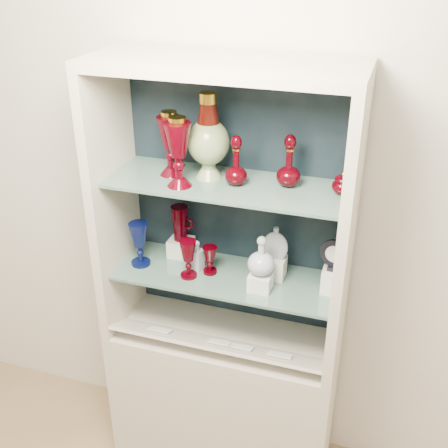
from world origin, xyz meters
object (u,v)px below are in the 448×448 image
(clear_square_bottle, at_px, (197,255))
(ruby_goblet_small, at_px, (210,260))
(pedestal_lamp_left, at_px, (170,144))
(pedestal_lamp_right, at_px, (178,152))
(ruby_goblet_tall, at_px, (188,259))
(ruby_decanter_a, at_px, (236,158))
(cobalt_goblet, at_px, (139,244))
(flat_flask, at_px, (276,242))
(clear_round_decanter, at_px, (261,257))
(enamel_urn, at_px, (208,136))
(lidded_bowl, at_px, (343,183))
(ruby_pitcher, at_px, (180,223))
(cameo_medallion, at_px, (335,255))
(ruby_decanter_b, at_px, (289,159))

(clear_square_bottle, bearing_deg, ruby_goblet_small, -7.99)
(pedestal_lamp_left, xyz_separation_m, pedestal_lamp_right, (0.07, -0.09, 0.01))
(ruby_goblet_tall, bearing_deg, ruby_decanter_a, 16.42)
(cobalt_goblet, height_order, flat_flask, flat_flask)
(clear_round_decanter, bearing_deg, enamel_urn, 159.39)
(lidded_bowl, bearing_deg, ruby_pitcher, 175.04)
(lidded_bowl, distance_m, cobalt_goblet, 0.90)
(cobalt_goblet, xyz_separation_m, clear_square_bottle, (0.25, 0.03, -0.03))
(clear_round_decanter, bearing_deg, cameo_medallion, 14.06)
(lidded_bowl, distance_m, flat_flask, 0.39)
(enamel_urn, height_order, clear_round_decanter, enamel_urn)
(ruby_decanter_a, bearing_deg, cameo_medallion, 2.37)
(lidded_bowl, bearing_deg, clear_round_decanter, -161.44)
(enamel_urn, height_order, flat_flask, enamel_urn)
(enamel_urn, bearing_deg, flat_flask, 2.95)
(lidded_bowl, height_order, ruby_goblet_small, lidded_bowl)
(cobalt_goblet, bearing_deg, flat_flask, 8.03)
(lidded_bowl, bearing_deg, pedestal_lamp_right, -169.28)
(ruby_decanter_b, bearing_deg, clear_round_decanter, -124.69)
(ruby_decanter_b, height_order, flat_flask, ruby_decanter_b)
(ruby_decanter_a, height_order, clear_square_bottle, ruby_decanter_a)
(ruby_decanter_a, distance_m, flat_flask, 0.40)
(enamel_urn, bearing_deg, pedestal_lamp_left, -172.64)
(ruby_decanter_a, bearing_deg, pedestal_lamp_left, 175.75)
(clear_square_bottle, bearing_deg, cobalt_goblet, -172.16)
(cobalt_goblet, xyz_separation_m, ruby_goblet_tall, (0.23, -0.03, -0.01))
(clear_round_decanter, distance_m, cameo_medallion, 0.28)
(ruby_goblet_small, xyz_separation_m, ruby_pitcher, (-0.17, 0.10, 0.10))
(ruby_decanter_b, relative_size, ruby_goblet_small, 1.75)
(flat_flask, height_order, cameo_medallion, cameo_medallion)
(lidded_bowl, bearing_deg, cameo_medallion, -90.00)
(cobalt_goblet, relative_size, ruby_pitcher, 1.25)
(clear_round_decanter, bearing_deg, clear_square_bottle, 168.38)
(lidded_bowl, relative_size, clear_square_bottle, 0.65)
(lidded_bowl, bearing_deg, ruby_decanter_b, 177.60)
(pedestal_lamp_left, bearing_deg, cobalt_goblet, -161.89)
(pedestal_lamp_left, bearing_deg, clear_square_bottle, -6.94)
(cameo_medallion, bearing_deg, ruby_goblet_small, -170.36)
(clear_square_bottle, xyz_separation_m, clear_round_decanter, (0.29, -0.06, 0.08))
(ruby_decanter_a, bearing_deg, enamel_urn, 162.05)
(ruby_decanter_b, bearing_deg, ruby_goblet_small, -170.73)
(ruby_goblet_small, relative_size, clear_round_decanter, 0.77)
(lidded_bowl, xyz_separation_m, cameo_medallion, (0.00, -0.02, -0.29))
(ruby_decanter_b, xyz_separation_m, cameo_medallion, (0.20, -0.03, -0.36))
(ruby_decanter_a, relative_size, cobalt_goblet, 1.12)
(cobalt_goblet, relative_size, flat_flask, 1.35)
(enamel_urn, height_order, ruby_goblet_small, enamel_urn)
(ruby_decanter_a, relative_size, ruby_decanter_b, 1.02)
(ruby_decanter_b, relative_size, ruby_goblet_tall, 1.28)
(enamel_urn, bearing_deg, ruby_pitcher, 159.40)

